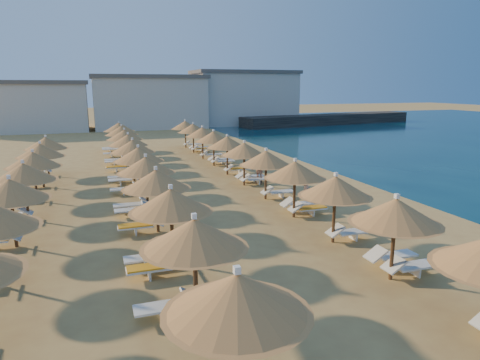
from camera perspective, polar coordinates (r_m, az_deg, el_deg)
name	(u,v)px	position (r m, az deg, el deg)	size (l,w,h in m)	color
ground	(243,234)	(17.23, 0.44, -7.23)	(220.00, 220.00, 0.00)	tan
jetty	(329,119)	(68.41, 11.82, 7.93)	(30.00, 4.00, 1.50)	black
hotel_blocks	(154,101)	(62.93, -11.37, 10.28)	(46.01, 9.96, 8.10)	beige
parasol_row_east	(254,154)	(23.59, 1.93, 3.47)	(2.77, 39.77, 2.70)	brown
parasol_row_west	(142,160)	(22.19, -12.95, 2.59)	(2.77, 39.77, 2.70)	brown
parasol_row_inland	(24,173)	(20.64, -26.89, 0.83)	(2.77, 22.95, 2.70)	brown
loungers	(175,194)	(22.31, -8.61, -1.87)	(14.47, 37.58, 0.66)	white
beachgoer_a	(306,187)	(21.75, 8.85, -0.88)	(0.62, 0.41, 1.69)	tan
beachgoer_c	(259,170)	(25.88, 2.55, 1.29)	(0.94, 0.39, 1.61)	tan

